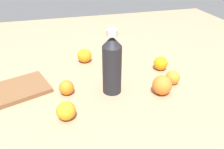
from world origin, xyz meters
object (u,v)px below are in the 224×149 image
(orange_1, at_px, (84,56))
(cutting_board, at_px, (20,88))
(orange_0, at_px, (162,85))
(orange_5, at_px, (161,63))
(water_bottle, at_px, (112,64))
(orange_2, at_px, (66,88))
(orange_4, at_px, (66,111))
(orange_3, at_px, (173,77))

(orange_1, distance_m, cutting_board, 0.36)
(orange_0, distance_m, orange_5, 0.21)
(water_bottle, xyz_separation_m, orange_5, (-0.28, -0.12, -0.09))
(orange_2, bearing_deg, water_bottle, 171.40)
(orange_0, xyz_separation_m, cutting_board, (0.57, -0.18, -0.03))
(orange_4, bearing_deg, orange_1, -107.31)
(water_bottle, xyz_separation_m, orange_4, (0.20, 0.13, -0.09))
(water_bottle, xyz_separation_m, orange_0, (-0.19, 0.07, -0.09))
(orange_2, distance_m, orange_5, 0.47)
(orange_3, bearing_deg, orange_2, -5.00)
(orange_0, xyz_separation_m, orange_1, (0.26, -0.37, -0.00))
(orange_1, relative_size, orange_2, 1.21)
(water_bottle, relative_size, orange_3, 4.38)
(orange_0, relative_size, orange_1, 1.10)
(orange_2, bearing_deg, orange_0, 165.46)
(orange_2, distance_m, orange_3, 0.46)
(water_bottle, relative_size, orange_5, 3.97)
(orange_4, height_order, orange_5, same)
(orange_1, bearing_deg, orange_0, 125.23)
(orange_4, bearing_deg, cutting_board, -53.04)
(water_bottle, bearing_deg, orange_5, -87.13)
(orange_2, bearing_deg, orange_5, -168.76)
(water_bottle, relative_size, cutting_board, 1.22)
(water_bottle, xyz_separation_m, orange_2, (0.19, -0.03, -0.10))
(water_bottle, height_order, cutting_board, water_bottle)
(orange_2, relative_size, orange_4, 0.89)
(orange_4, height_order, cutting_board, orange_4)
(orange_1, height_order, orange_3, orange_1)
(water_bottle, xyz_separation_m, orange_3, (-0.27, 0.01, -0.10))
(water_bottle, height_order, orange_3, water_bottle)
(orange_0, relative_size, orange_2, 1.33)
(cutting_board, bearing_deg, orange_4, 107.60)
(orange_1, xyz_separation_m, orange_4, (0.13, 0.42, -0.00))
(water_bottle, height_order, orange_1, water_bottle)
(cutting_board, bearing_deg, orange_2, 138.36)
(orange_3, bearing_deg, cutting_board, -10.27)
(orange_0, bearing_deg, water_bottle, -19.97)
(orange_3, height_order, orange_4, orange_4)
(orange_0, bearing_deg, orange_4, 8.00)
(orange_1, xyz_separation_m, orange_5, (-0.35, 0.18, -0.00))
(orange_3, bearing_deg, water_bottle, -2.53)
(orange_5, bearing_deg, orange_1, -27.34)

